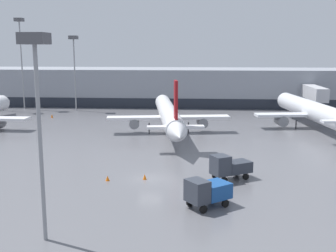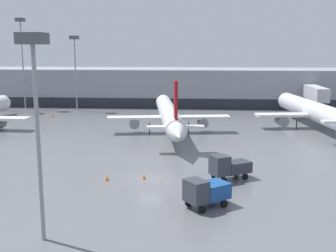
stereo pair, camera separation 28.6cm
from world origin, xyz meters
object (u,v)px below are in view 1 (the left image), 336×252
object	(u,v)px
parked_jet_1	(314,111)
apron_light_mast_3	(74,51)
parked_jet_2	(168,114)
service_truck_0	(207,191)
apron_light_mast_6	(20,39)
traffic_cone_0	(108,178)
service_truck_1	(229,166)
traffic_cone_3	(145,177)
apron_light_mast_7	(36,75)
traffic_cone_4	(52,116)

from	to	relation	value
parked_jet_1	apron_light_mast_3	distance (m)	52.54
parked_jet_2	parked_jet_1	bearing A→B (deg)	-84.57
service_truck_0	apron_light_mast_6	xyz separation A→B (m)	(-41.77, 59.54, 14.65)
parked_jet_2	traffic_cone_0	bearing A→B (deg)	161.72
parked_jet_2	service_truck_0	bearing A→B (deg)	-178.38
traffic_cone_0	apron_light_mast_6	bearing A→B (deg)	120.66
service_truck_1	traffic_cone_0	xyz separation A→B (m)	(-13.07, -1.37, -1.21)
traffic_cone_0	traffic_cone_3	xyz separation A→B (m)	(3.94, 0.74, 0.03)
apron_light_mast_3	parked_jet_2	bearing A→B (deg)	-46.32
apron_light_mast_3	apron_light_mast_7	distance (m)	66.99
service_truck_0	traffic_cone_0	world-z (taller)	service_truck_0
traffic_cone_0	apron_light_mast_3	bearing A→B (deg)	109.78
parked_jet_2	apron_light_mast_3	world-z (taller)	apron_light_mast_3
parked_jet_1	service_truck_0	distance (m)	44.29
apron_light_mast_3	parked_jet_1	bearing A→B (deg)	-20.13
traffic_cone_4	service_truck_1	bearing A→B (deg)	-49.46
apron_light_mast_6	service_truck_1	bearing A→B (deg)	-49.20
service_truck_1	apron_light_mast_6	distance (m)	69.38
traffic_cone_0	traffic_cone_3	bearing A→B (deg)	10.68
parked_jet_1	traffic_cone_3	bearing A→B (deg)	133.35
apron_light_mast_3	apron_light_mast_7	xyz separation A→B (m)	(16.59, -64.89, -1.17)
service_truck_1	apron_light_mast_6	world-z (taller)	apron_light_mast_6
traffic_cone_0	traffic_cone_3	world-z (taller)	traffic_cone_3
apron_light_mast_3	apron_light_mast_6	distance (m)	13.51
traffic_cone_3	apron_light_mast_3	bearing A→B (deg)	113.95
traffic_cone_3	parked_jet_1	bearing A→B (deg)	50.73
service_truck_0	parked_jet_1	bearing A→B (deg)	-154.22
parked_jet_1	parked_jet_2	size ratio (longest dim) A/B	0.99
parked_jet_1	service_truck_0	xyz separation A→B (m)	(-19.64, -39.67, -1.52)
service_truck_0	apron_light_mast_7	xyz separation A→B (m)	(-12.13, -7.49, 10.72)
service_truck_0	service_truck_1	size ratio (longest dim) A/B	0.93
service_truck_1	apron_light_mast_6	bearing A→B (deg)	-79.61
apron_light_mast_7	traffic_cone_0	bearing A→B (deg)	83.64
traffic_cone_0	apron_light_mast_3	world-z (taller)	apron_light_mast_3
apron_light_mast_7	service_truck_0	bearing A→B (deg)	31.71
service_truck_1	apron_light_mast_3	size ratio (longest dim) A/B	0.29
parked_jet_2	apron_light_mast_3	bearing A→B (deg)	35.39
service_truck_0	traffic_cone_3	distance (m)	10.12
parked_jet_1	apron_light_mast_7	size ratio (longest dim) A/B	2.51
traffic_cone_3	traffic_cone_4	xyz separation A→B (m)	(-24.22, 39.62, 0.06)
parked_jet_1	service_truck_0	world-z (taller)	parked_jet_1
apron_light_mast_7	apron_light_mast_3	bearing A→B (deg)	104.34
parked_jet_1	traffic_cone_0	bearing A→B (deg)	130.03
apron_light_mast_7	apron_light_mast_6	bearing A→B (deg)	113.86
parked_jet_1	traffic_cone_4	distance (m)	51.08
parked_jet_1	parked_jet_2	distance (m)	26.24
service_truck_1	traffic_cone_3	world-z (taller)	service_truck_1
traffic_cone_4	apron_light_mast_7	size ratio (longest dim) A/B	0.05
parked_jet_2	apron_light_mast_3	distance (m)	34.67
traffic_cone_3	apron_light_mast_6	world-z (taller)	apron_light_mast_6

